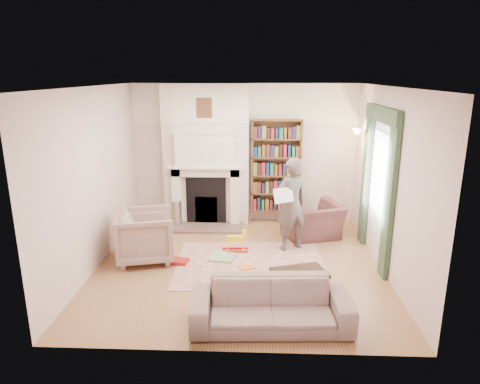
{
  "coord_description": "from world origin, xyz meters",
  "views": [
    {
      "loc": [
        0.27,
        -6.34,
        2.99
      ],
      "look_at": [
        0.0,
        0.25,
        1.15
      ],
      "focal_mm": 32.0,
      "sensor_mm": 36.0,
      "label": 1
    }
  ],
  "objects_px": {
    "sofa": "(271,305)",
    "bookcase": "(276,166)",
    "paraffin_heater": "(176,214)",
    "armchair_reading": "(312,220)",
    "man_reading": "(291,204)",
    "rocking_horse": "(235,241)",
    "coffee_table": "(299,287)",
    "armchair_left": "(146,236)"
  },
  "relations": [
    {
      "from": "man_reading",
      "to": "armchair_reading",
      "type": "bearing_deg",
      "value": -155.44
    },
    {
      "from": "bookcase",
      "to": "armchair_reading",
      "type": "bearing_deg",
      "value": -51.77
    },
    {
      "from": "armchair_left",
      "to": "man_reading",
      "type": "bearing_deg",
      "value": -91.32
    },
    {
      "from": "man_reading",
      "to": "rocking_horse",
      "type": "relative_size",
      "value": 3.66
    },
    {
      "from": "bookcase",
      "to": "armchair_left",
      "type": "xyz_separation_m",
      "value": [
        -2.2,
        -1.98,
        -0.76
      ]
    },
    {
      "from": "man_reading",
      "to": "paraffin_heater",
      "type": "relative_size",
      "value": 2.98
    },
    {
      "from": "paraffin_heater",
      "to": "rocking_horse",
      "type": "bearing_deg",
      "value": -43.39
    },
    {
      "from": "bookcase",
      "to": "man_reading",
      "type": "bearing_deg",
      "value": -81.62
    },
    {
      "from": "armchair_reading",
      "to": "man_reading",
      "type": "distance_m",
      "value": 0.9
    },
    {
      "from": "armchair_left",
      "to": "paraffin_heater",
      "type": "height_order",
      "value": "armchair_left"
    },
    {
      "from": "man_reading",
      "to": "rocking_horse",
      "type": "bearing_deg",
      "value": -18.89
    },
    {
      "from": "bookcase",
      "to": "armchair_reading",
      "type": "xyz_separation_m",
      "value": [
        0.66,
        -0.84,
        -0.85
      ]
    },
    {
      "from": "coffee_table",
      "to": "paraffin_heater",
      "type": "height_order",
      "value": "paraffin_heater"
    },
    {
      "from": "rocking_horse",
      "to": "man_reading",
      "type": "bearing_deg",
      "value": 5.95
    },
    {
      "from": "man_reading",
      "to": "coffee_table",
      "type": "height_order",
      "value": "man_reading"
    },
    {
      "from": "armchair_reading",
      "to": "rocking_horse",
      "type": "height_order",
      "value": "armchair_reading"
    },
    {
      "from": "armchair_left",
      "to": "paraffin_heater",
      "type": "distance_m",
      "value": 1.58
    },
    {
      "from": "bookcase",
      "to": "armchair_left",
      "type": "bearing_deg",
      "value": -137.93
    },
    {
      "from": "bookcase",
      "to": "paraffin_heater",
      "type": "bearing_deg",
      "value": -168.22
    },
    {
      "from": "coffee_table",
      "to": "armchair_left",
      "type": "bearing_deg",
      "value": 134.79
    },
    {
      "from": "sofa",
      "to": "man_reading",
      "type": "distance_m",
      "value": 2.49
    },
    {
      "from": "coffee_table",
      "to": "sofa",
      "type": "bearing_deg",
      "value": -141.32
    },
    {
      "from": "sofa",
      "to": "paraffin_heater",
      "type": "bearing_deg",
      "value": 115.07
    },
    {
      "from": "man_reading",
      "to": "paraffin_heater",
      "type": "bearing_deg",
      "value": -53.43
    },
    {
      "from": "armchair_reading",
      "to": "rocking_horse",
      "type": "distance_m",
      "value": 1.6
    },
    {
      "from": "coffee_table",
      "to": "armchair_reading",
      "type": "bearing_deg",
      "value": 61.89
    },
    {
      "from": "paraffin_heater",
      "to": "bookcase",
      "type": "bearing_deg",
      "value": 11.78
    },
    {
      "from": "armchair_left",
      "to": "coffee_table",
      "type": "relative_size",
      "value": 1.31
    },
    {
      "from": "paraffin_heater",
      "to": "rocking_horse",
      "type": "height_order",
      "value": "paraffin_heater"
    },
    {
      "from": "armchair_reading",
      "to": "coffee_table",
      "type": "bearing_deg",
      "value": 60.86
    },
    {
      "from": "paraffin_heater",
      "to": "armchair_reading",
      "type": "bearing_deg",
      "value": -9.06
    },
    {
      "from": "armchair_reading",
      "to": "man_reading",
      "type": "height_order",
      "value": "man_reading"
    },
    {
      "from": "sofa",
      "to": "bookcase",
      "type": "bearing_deg",
      "value": 84.35
    },
    {
      "from": "armchair_reading",
      "to": "coffee_table",
      "type": "relative_size",
      "value": 1.43
    },
    {
      "from": "armchair_reading",
      "to": "man_reading",
      "type": "relative_size",
      "value": 0.61
    },
    {
      "from": "sofa",
      "to": "coffee_table",
      "type": "height_order",
      "value": "sofa"
    },
    {
      "from": "armchair_reading",
      "to": "rocking_horse",
      "type": "bearing_deg",
      "value": 10.26
    },
    {
      "from": "sofa",
      "to": "man_reading",
      "type": "relative_size",
      "value": 1.18
    },
    {
      "from": "bookcase",
      "to": "man_reading",
      "type": "distance_m",
      "value": 1.5
    },
    {
      "from": "paraffin_heater",
      "to": "sofa",
      "type": "bearing_deg",
      "value": -62.18
    },
    {
      "from": "bookcase",
      "to": "sofa",
      "type": "height_order",
      "value": "bookcase"
    },
    {
      "from": "armchair_reading",
      "to": "man_reading",
      "type": "bearing_deg",
      "value": 34.88
    }
  ]
}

